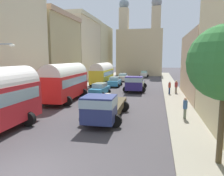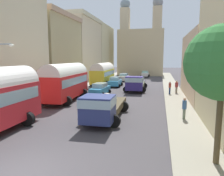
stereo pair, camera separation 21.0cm
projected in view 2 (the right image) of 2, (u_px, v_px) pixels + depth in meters
name	position (u px, v px, depth m)	size (l,w,h in m)	color
ground_plane	(126.00, 87.00, 34.73)	(154.00, 154.00, 0.00)	#454144
sidewalk_left	(85.00, 85.00, 36.31)	(2.50, 70.00, 0.14)	#A9A5A1
sidewalk_right	(172.00, 88.00, 33.12)	(2.50, 70.00, 0.14)	gray
building_left_1	(3.00, 43.00, 22.37)	(5.55, 9.86, 12.68)	beige
building_left_2	(54.00, 51.00, 33.13)	(5.61, 10.90, 11.59)	tan
building_left_3	(81.00, 49.00, 44.86)	(6.01, 13.07, 13.39)	beige
building_left_4	(101.00, 51.00, 57.82)	(4.56, 13.49, 13.42)	beige
building_right_2	(207.00, 66.00, 24.57)	(4.49, 13.32, 7.67)	beige
distant_church	(141.00, 50.00, 58.48)	(12.27, 7.08, 20.47)	tan
parked_bus_1	(66.00, 80.00, 23.24)	(3.55, 8.49, 4.16)	red
parked_bus_2	(103.00, 73.00, 37.45)	(3.45, 9.01, 3.91)	gold
cargo_truck_0	(103.00, 106.00, 15.72)	(3.14, 7.49, 2.21)	navy
cargo_truck_1	(135.00, 83.00, 29.93)	(3.23, 7.52, 2.28)	navy
car_0	(138.00, 82.00, 34.43)	(2.54, 3.89, 1.58)	gray
car_1	(145.00, 74.00, 53.11)	(2.22, 3.71, 1.58)	silver
car_2	(100.00, 89.00, 27.06)	(2.31, 4.32, 1.55)	#348FC1
car_3	(115.00, 82.00, 35.04)	(2.29, 3.78, 1.65)	#3590C4
car_4	(124.00, 77.00, 43.68)	(2.18, 4.40, 1.61)	beige
pedestrian_0	(176.00, 86.00, 27.71)	(0.54, 0.54, 1.80)	gray
pedestrian_1	(170.00, 87.00, 26.98)	(0.38, 0.38, 1.76)	navy
pedestrian_2	(184.00, 108.00, 15.80)	(0.45, 0.45, 1.79)	slate
streetlamp_near	(1.00, 74.00, 15.81)	(1.54, 0.28, 5.85)	gray
roadside_tree_0	(223.00, 63.00, 8.63)	(3.17, 3.17, 6.12)	brown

